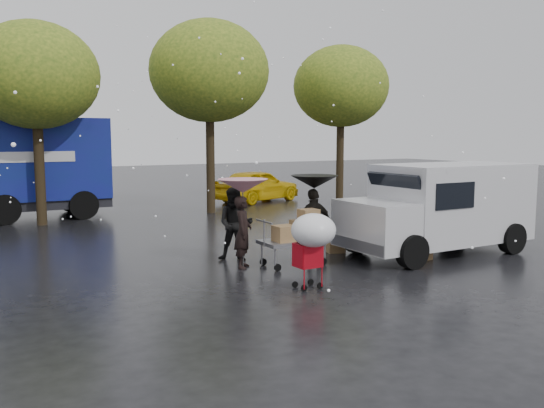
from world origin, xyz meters
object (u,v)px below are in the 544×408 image
vendor_cart (297,233)px  white_van (441,207)px  yellow_taxi (257,185)px  shopping_cart (313,235)px  person_pink (243,232)px  person_black (314,225)px

vendor_cart → white_van: size_ratio=0.31×
yellow_taxi → white_van: bearing=155.1°
yellow_taxi → vendor_cart: bearing=137.3°
shopping_cart → yellow_taxi: bearing=65.6°
shopping_cart → white_van: size_ratio=0.30×
person_pink → yellow_taxi: bearing=4.9°
vendor_cart → yellow_taxi: bearing=65.6°
person_pink → white_van: 5.08m
person_black → shopping_cart: person_black is taller
vendor_cart → white_van: bearing=-9.4°
person_black → yellow_taxi: (4.59, 11.23, -0.13)m
person_pink → yellow_taxi: size_ratio=0.38×
person_pink → yellow_taxi: 12.76m
white_van → shopping_cart: bearing=-164.3°
person_black → shopping_cart: size_ratio=1.15×
white_van → yellow_taxi: 12.15m
person_pink → vendor_cart: bearing=-72.5°
person_pink → person_black: person_black is taller
person_pink → person_black: 1.77m
person_pink → person_black: (1.76, -0.16, 0.05)m
white_van → yellow_taxi: bearing=83.5°
person_black → white_van: bearing=165.8°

